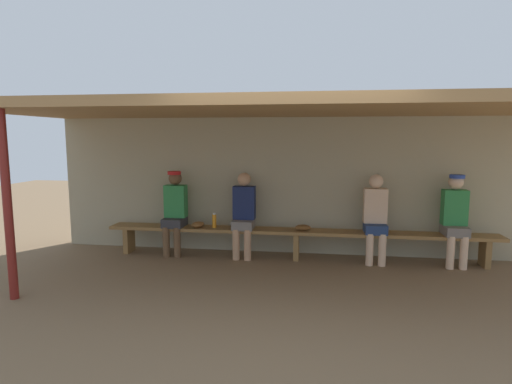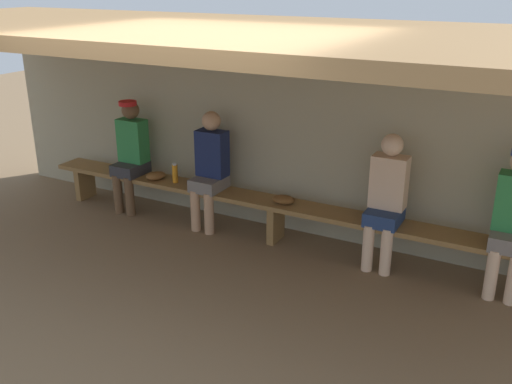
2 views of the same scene
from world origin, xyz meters
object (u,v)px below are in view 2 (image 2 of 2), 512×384
at_px(bench, 276,208).
at_px(player_leftmost, 386,196).
at_px(player_in_white, 210,166).
at_px(baseball_glove_worn, 156,176).
at_px(player_in_red, 130,151).
at_px(water_bottle_orange, 175,173).
at_px(baseball_glove_dark_brown, 284,200).

distance_m(bench, player_leftmost, 1.23).
height_order(bench, player_in_white, player_in_white).
bearing_deg(baseball_glove_worn, player_in_red, 111.68).
distance_m(player_in_red, water_bottle_orange, 0.68).
height_order(player_in_white, player_leftmost, same).
distance_m(player_in_white, baseball_glove_worn, 0.77).
relative_size(player_in_white, player_leftmost, 1.00).
xyz_separation_m(bench, baseball_glove_dark_brown, (0.10, -0.02, 0.12)).
height_order(player_in_white, water_bottle_orange, player_in_white).
relative_size(player_in_white, baseball_glove_dark_brown, 5.56).
bearing_deg(water_bottle_orange, baseball_glove_worn, -175.65).
distance_m(water_bottle_orange, baseball_glove_worn, 0.27).
bearing_deg(bench, baseball_glove_dark_brown, -11.62).
xyz_separation_m(baseball_glove_dark_brown, baseball_glove_worn, (-1.66, -0.01, 0.00)).
xyz_separation_m(player_leftmost, water_bottle_orange, (-2.48, -0.02, -0.16)).
distance_m(bench, water_bottle_orange, 1.31).
relative_size(bench, player_in_white, 4.49).
bearing_deg(bench, player_in_red, 179.90).
bearing_deg(baseball_glove_dark_brown, player_in_red, 170.23).
distance_m(player_in_red, baseball_glove_dark_brown, 2.06).
bearing_deg(bench, player_leftmost, 0.15).
xyz_separation_m(water_bottle_orange, baseball_glove_worn, (-0.26, -0.02, -0.07)).
distance_m(player_in_white, water_bottle_orange, 0.50).
height_order(player_in_red, player_in_white, player_in_red).
xyz_separation_m(bench, player_in_red, (-1.95, 0.00, 0.36)).
xyz_separation_m(bench, player_leftmost, (1.18, 0.00, 0.34)).
bearing_deg(player_leftmost, water_bottle_orange, -179.59).
xyz_separation_m(player_in_white, player_leftmost, (2.01, 0.00, 0.00)).
height_order(player_in_white, baseball_glove_worn, player_in_white).
bearing_deg(player_in_red, player_leftmost, -0.01).
distance_m(player_in_red, baseball_glove_worn, 0.46).
xyz_separation_m(player_in_white, baseball_glove_dark_brown, (0.93, -0.02, -0.22)).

